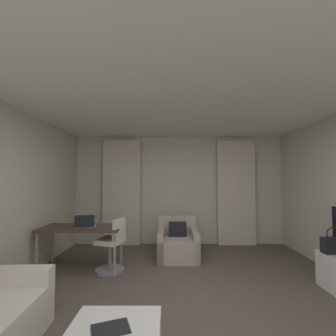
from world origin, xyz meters
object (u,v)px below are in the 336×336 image
at_px(desk, 83,230).
at_px(laptop, 86,225).
at_px(desk_chair, 113,247).
at_px(magazine_open, 112,329).
at_px(handbag_primary, 335,245).
at_px(armchair, 179,244).

relative_size(desk, laptop, 3.89).
bearing_deg(desk, desk_chair, -6.97).
bearing_deg(magazine_open, desk, 114.89).
xyz_separation_m(laptop, handbag_primary, (3.74, -0.67, -0.15)).
bearing_deg(magazine_open, laptop, 113.91).
distance_m(armchair, desk_chair, 1.35).
bearing_deg(handbag_primary, desk, 168.98).
bearing_deg(laptop, handbag_primary, -10.11).
xyz_separation_m(desk_chair, magazine_open, (0.51, -2.20, 0.02)).
bearing_deg(armchair, magazine_open, -102.26).
height_order(laptop, handbag_primary, laptop).
xyz_separation_m(armchair, laptop, (-1.60, -0.71, 0.51)).
relative_size(armchair, desk_chair, 0.98).
height_order(armchair, magazine_open, armchair).
relative_size(desk_chair, magazine_open, 2.65).
xyz_separation_m(desk, magazine_open, (1.05, -2.27, -0.26)).
bearing_deg(desk_chair, armchair, 31.52).
bearing_deg(desk, armchair, 20.70).
bearing_deg(laptop, magazine_open, -66.09).
bearing_deg(desk_chair, desk, 173.03).
xyz_separation_m(armchair, handbag_primary, (2.14, -1.38, 0.36)).
height_order(desk_chair, handbag_primary, desk_chair).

